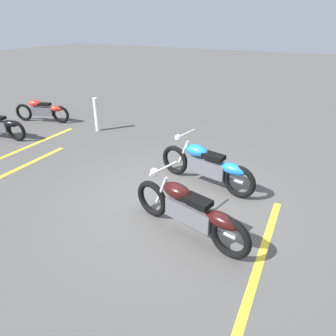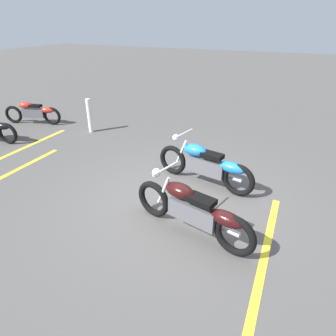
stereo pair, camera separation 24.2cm
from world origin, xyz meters
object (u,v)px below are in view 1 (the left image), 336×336
at_px(bollard_post, 97,115).
at_px(motorcycle_row_far_left, 43,110).
at_px(motorcycle_dark_foreground, 190,211).
at_px(motorcycle_bright_foreground, 208,165).

bearing_deg(bollard_post, motorcycle_row_far_left, 3.77).
bearing_deg(motorcycle_dark_foreground, bollard_post, -21.75).
xyz_separation_m(motorcycle_bright_foreground, motorcycle_dark_foreground, (-0.33, 1.63, 0.00)).
distance_m(motorcycle_bright_foreground, motorcycle_row_far_left, 6.56).
height_order(motorcycle_dark_foreground, motorcycle_row_far_left, motorcycle_dark_foreground).
bearing_deg(motorcycle_dark_foreground, motorcycle_bright_foreground, -64.53).
distance_m(motorcycle_bright_foreground, motorcycle_dark_foreground, 1.67).
height_order(motorcycle_row_far_left, bollard_post, bollard_post).
bearing_deg(motorcycle_bright_foreground, motorcycle_row_far_left, -1.94).
distance_m(motorcycle_row_far_left, bollard_post, 2.16).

